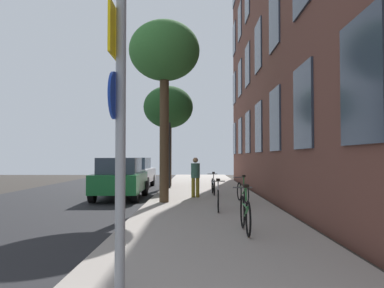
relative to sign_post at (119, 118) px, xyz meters
The scene contains 15 objects.
ground_plane 11.76m from the sign_post, 100.86° to the left, with size 41.80×41.80×0.00m, color #332D28.
road_asphalt 12.32m from the sign_post, 110.65° to the left, with size 7.00×38.00×0.01m, color #232326.
sidewalk 11.62m from the sign_post, 83.36° to the left, with size 4.20×38.00×0.12m, color #9E9389.
building_facade 12.78m from the sign_post, 70.18° to the left, with size 0.56×27.00×15.18m.
sign_post is the anchor object (origin of this frame).
traffic_light 15.11m from the sign_post, 91.91° to the left, with size 0.43×0.24×3.26m.
tree_near 9.53m from the sign_post, 91.12° to the left, with size 2.44×2.44×6.27m.
tree_far 16.51m from the sign_post, 91.91° to the left, with size 2.62×2.62×5.31m.
bicycle_0 4.36m from the sign_post, 61.64° to the left, with size 0.42×1.67×0.99m.
bicycle_1 7.28m from the sign_post, 77.33° to the left, with size 0.42×1.60×0.92m.
bicycle_2 9.47m from the sign_post, 74.37° to the left, with size 0.42×1.70×0.94m.
bicycle_3 12.07m from the sign_post, 82.15° to the left, with size 0.42×1.70×0.93m.
pedestrian_0 10.75m from the sign_post, 85.19° to the left, with size 0.48×0.48×1.52m.
car_0 11.30m from the sign_post, 100.56° to the left, with size 1.84×4.21×1.62m.
car_1 17.02m from the sign_post, 98.19° to the left, with size 1.90×4.32×1.62m.
Camera 1 is at (0.68, -1.01, 1.66)m, focal length 37.29 mm.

